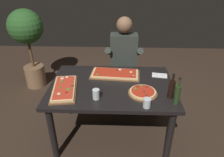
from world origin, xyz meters
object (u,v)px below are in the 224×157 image
at_px(seated_diner, 124,59).
at_px(pizza_rectangular_front, 115,74).
at_px(dining_table, 112,92).
at_px(pizza_rectangular_left, 64,88).
at_px(diner_chair, 123,71).
at_px(tumbler_near_camera, 96,95).
at_px(tumbler_far_side, 147,103).
at_px(pizza_round_far, 143,92).
at_px(wine_bottle_dark, 171,89).
at_px(oil_bottle_amber, 177,94).
at_px(potted_plant_corner, 28,38).

bearing_deg(seated_diner, pizza_rectangular_front, -102.17).
relative_size(dining_table, pizza_rectangular_left, 2.41).
bearing_deg(diner_chair, pizza_rectangular_left, -123.42).
bearing_deg(tumbler_near_camera, diner_chair, 75.66).
bearing_deg(pizza_rectangular_left, seated_diner, 53.10).
relative_size(tumbler_near_camera, tumbler_far_side, 1.15).
bearing_deg(pizza_rectangular_left, pizza_round_far, -3.37).
distance_m(wine_bottle_dark, diner_chair, 1.24).
bearing_deg(pizza_rectangular_front, wine_bottle_dark, -38.42).
height_order(pizza_rectangular_front, diner_chair, diner_chair).
distance_m(pizza_rectangular_left, seated_diner, 1.09).
bearing_deg(oil_bottle_amber, dining_table, 151.96).
height_order(pizza_rectangular_front, pizza_rectangular_left, same).
height_order(oil_bottle_amber, potted_plant_corner, potted_plant_corner).
relative_size(wine_bottle_dark, seated_diner, 0.20).
relative_size(tumbler_far_side, potted_plant_corner, 0.07).
bearing_deg(pizza_rectangular_left, diner_chair, 56.58).
bearing_deg(diner_chair, seated_diner, -90.00).
relative_size(pizza_rectangular_front, tumbler_far_side, 6.70).
bearing_deg(wine_bottle_dark, diner_chair, 113.08).
bearing_deg(tumbler_far_side, diner_chair, 99.22).
height_order(tumbler_far_side, seated_diner, seated_diner).
height_order(dining_table, potted_plant_corner, potted_plant_corner).
xyz_separation_m(pizza_round_far, tumbler_near_camera, (-0.48, -0.10, 0.03)).
height_order(pizza_rectangular_front, tumbler_far_side, tumbler_far_side).
distance_m(pizza_rectangular_left, pizza_round_far, 0.84).
bearing_deg(tumbler_far_side, pizza_rectangular_front, 116.64).
relative_size(pizza_round_far, oil_bottle_amber, 1.07).
distance_m(pizza_rectangular_left, oil_bottle_amber, 1.17).
bearing_deg(potted_plant_corner, pizza_rectangular_front, -33.64).
xyz_separation_m(oil_bottle_amber, tumbler_far_side, (-0.29, -0.07, -0.07)).
xyz_separation_m(pizza_round_far, potted_plant_corner, (-1.75, 1.37, 0.13)).
xyz_separation_m(wine_bottle_dark, tumbler_near_camera, (-0.76, -0.05, -0.06)).
bearing_deg(potted_plant_corner, tumbler_near_camera, -49.19).
xyz_separation_m(pizza_rectangular_front, tumbler_near_camera, (-0.18, -0.51, 0.03)).
xyz_separation_m(pizza_rectangular_front, seated_diner, (0.11, 0.51, -0.02)).
xyz_separation_m(oil_bottle_amber, potted_plant_corner, (-2.06, 1.53, 0.04)).
xyz_separation_m(oil_bottle_amber, tumbler_near_camera, (-0.79, 0.06, -0.06)).
relative_size(oil_bottle_amber, tumbler_far_side, 3.11).
height_order(oil_bottle_amber, seated_diner, seated_diner).
bearing_deg(potted_plant_corner, pizza_rectangular_left, -55.48).
distance_m(pizza_rectangular_front, diner_chair, 0.70).
height_order(wine_bottle_dark, diner_chair, wine_bottle_dark).
bearing_deg(oil_bottle_amber, wine_bottle_dark, 106.67).
bearing_deg(wine_bottle_dark, pizza_round_far, 169.68).
distance_m(pizza_round_far, tumbler_near_camera, 0.49).
relative_size(pizza_rectangular_front, pizza_round_far, 2.01).
relative_size(wine_bottle_dark, tumbler_near_camera, 2.56).
bearing_deg(wine_bottle_dark, oil_bottle_amber, -73.33).
xyz_separation_m(tumbler_far_side, seated_diner, (-0.20, 1.14, -0.04)).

